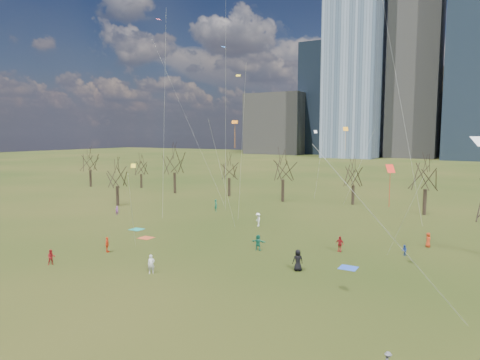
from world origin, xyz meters
The scene contains 18 objects.
ground centered at (0.00, 0.00, 0.00)m, with size 500.00×500.00×0.00m, color black.
downtown_skyline centered at (-2.43, 210.64, 39.01)m, with size 212.50×78.00×118.00m.
bare_tree_row centered at (-0.09, 37.22, 6.12)m, with size 113.04×29.80×9.50m.
blanket_teal centered at (-14.13, 9.73, 0.01)m, with size 1.60×1.50×0.03m, color teal.
blanket_navy centered at (14.09, 7.51, 0.01)m, with size 1.60×1.50×0.03m, color blue.
blanket_crimson centered at (-9.95, 6.88, 0.01)m, with size 1.60×1.50×0.03m, color #BA4825.
person_1 centered at (-0.73, -2.65, 0.84)m, with size 0.62×0.40×1.69m, color silver.
person_2 centered at (-10.60, -5.45, 0.74)m, with size 0.72×0.56×1.49m, color maroon.
person_4 centered at (-9.31, 0.25, 0.80)m, with size 0.94×0.39×1.61m, color #F0431A.
person_5 centered at (4.08, 8.74, 0.85)m, with size 1.57×0.50×1.69m, color #186C53.
person_6 centered at (10.34, 4.41, 0.98)m, with size 0.96×0.62×1.96m, color black.
person_7 centered at (-23.69, 15.66, 0.70)m, with size 0.51×0.34×1.40m, color #994F9F.
person_8 centered at (17.94, 14.24, 0.56)m, with size 0.55×0.43×1.13m, color #2948B4.
person_9 centered at (-1.39, 19.31, 0.90)m, with size 1.17×0.67×1.81m, color silver.
person_10 centered at (11.77, 12.55, 0.82)m, with size 0.96×0.40×1.64m, color red.
person_12 centered at (19.65, 19.12, 0.80)m, with size 0.78×0.51×1.60m, color red.
person_13 centered at (-12.33, 25.84, 0.93)m, with size 0.68×0.45×1.86m, color #17674D.
kites_airborne centered at (3.28, 14.60, 13.50)m, with size 67.27×51.83×34.73m.
Camera 1 is at (24.39, -30.78, 12.39)m, focal length 32.00 mm.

